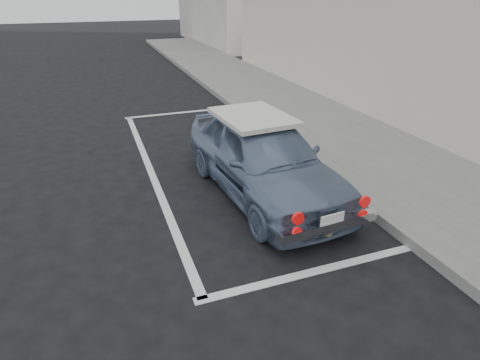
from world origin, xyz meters
The scene contains 7 objects.
ground centered at (0.00, 0.00, 0.00)m, with size 80.00×80.00×0.00m, color black.
sidewalk centered at (3.20, 2.00, 0.07)m, with size 2.80×40.00×0.15m, color slate.
pline_rear centered at (0.50, -0.50, 0.00)m, with size 3.00×0.12×0.01m, color silver.
pline_front centered at (0.50, 6.50, 0.00)m, with size 3.00×0.12×0.01m, color silver.
pline_side centered at (-0.90, 3.00, 0.00)m, with size 0.12×7.00×0.01m, color silver.
retro_coupe centered at (0.66, 1.56, 0.62)m, with size 1.72×3.73×1.24m.
cat centered at (0.79, 0.05, 0.14)m, with size 0.37×0.54×0.30m.
Camera 1 is at (-1.67, -3.71, 3.00)m, focal length 30.00 mm.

